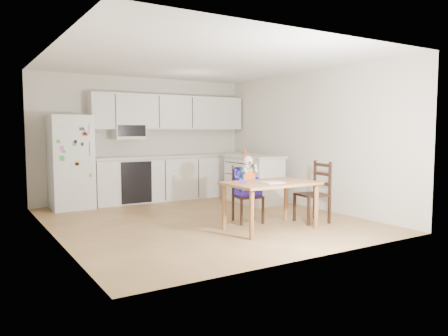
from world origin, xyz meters
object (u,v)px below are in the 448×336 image
Objects in this scene: dining_table at (271,188)px; chair_side at (317,188)px; kitchen_island at (254,179)px; red_cup at (246,152)px; refrigerator at (71,162)px; chair_booster at (247,182)px.

chair_side is at bearing 2.31° from dining_table.
dining_table is at bearing -119.57° from kitchen_island.
red_cup reaches higher than dining_table.
refrigerator reaches higher than kitchen_island.
red_cup is at bearing 63.64° from dining_table.
chair_booster is 1.10m from chair_side.
dining_table is at bearing -80.52° from chair_side.
chair_booster reaches higher than red_cup.
chair_side is (-0.18, -2.24, -0.45)m from red_cup.
red_cup is 0.09× the size of chair_booster.
red_cup is (-0.02, 0.25, 0.51)m from kitchen_island.
refrigerator is 4.42m from chair_side.
chair_booster reaches higher than kitchen_island.
dining_table is at bearing -116.36° from red_cup.
red_cup is 2.29m from chair_side.
kitchen_island is at bearing 60.43° from dining_table.
chair_booster reaches higher than dining_table.
refrigerator is 3.87m from dining_table.
red_cup is 0.07× the size of dining_table.
kitchen_island is 2.00m from chair_side.
refrigerator is at bearing 158.86° from kitchen_island.
refrigerator is 3.37m from chair_booster.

